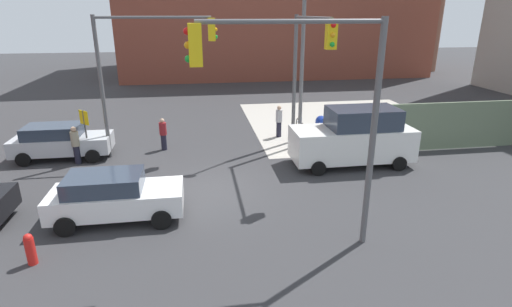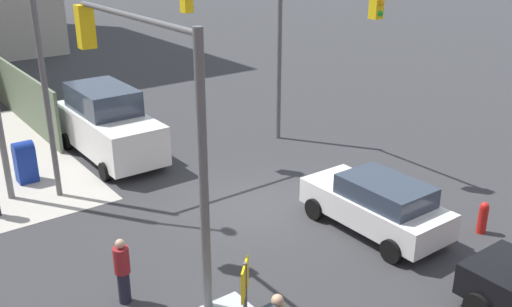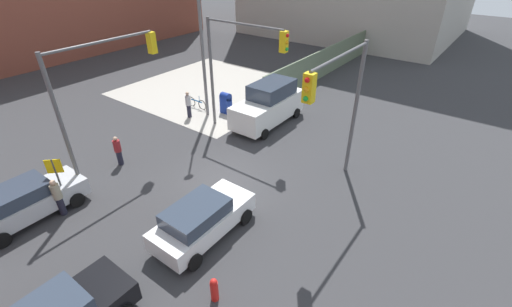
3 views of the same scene
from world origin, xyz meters
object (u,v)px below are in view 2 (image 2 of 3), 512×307
(traffic_signal_nw_corner, at_px, (148,107))
(mailbox_blue, at_px, (25,160))
(traffic_signal_ne_corner, at_px, (106,44))
(fire_hydrant, at_px, (483,217))
(hatchback_white, at_px, (377,204))
(pedestrian_waiting, at_px, (122,270))
(traffic_signal_se_corner, at_px, (314,31))
(van_white_delivery, at_px, (108,124))

(traffic_signal_nw_corner, distance_m, mailbox_blue, 9.47)
(traffic_signal_ne_corner, xyz_separation_m, fire_hydrant, (-9.50, -6.67, -4.14))
(traffic_signal_ne_corner, xyz_separation_m, hatchback_white, (-7.64, -4.36, -3.78))
(hatchback_white, distance_m, pedestrian_waiting, 7.18)
(fire_hydrant, bearing_deg, pedestrian_waiting, 72.30)
(traffic_signal_ne_corner, relative_size, pedestrian_waiting, 3.99)
(pedestrian_waiting, bearing_deg, hatchback_white, -79.63)
(fire_hydrant, bearing_deg, traffic_signal_ne_corner, 35.07)
(traffic_signal_se_corner, distance_m, mailbox_blue, 10.87)
(traffic_signal_se_corner, xyz_separation_m, fire_hydrant, (-7.57, 0.30, -4.12))
(traffic_signal_nw_corner, relative_size, pedestrian_waiting, 3.99)
(fire_hydrant, distance_m, van_white_delivery, 13.13)
(traffic_signal_ne_corner, bearing_deg, pedestrian_waiting, 157.22)
(mailbox_blue, distance_m, fire_hydrant, 14.50)
(traffic_signal_se_corner, relative_size, traffic_signal_ne_corner, 1.00)
(traffic_signal_se_corner, relative_size, fire_hydrant, 6.91)
(traffic_signal_ne_corner, bearing_deg, mailbox_blue, 56.10)
(traffic_signal_ne_corner, xyz_separation_m, mailbox_blue, (1.70, 2.53, -3.86))
(mailbox_blue, bearing_deg, traffic_signal_ne_corner, -123.90)
(fire_hydrant, bearing_deg, hatchback_white, 51.16)
(traffic_signal_nw_corner, bearing_deg, traffic_signal_se_corner, -60.96)
(van_white_delivery, bearing_deg, pedestrian_waiting, 158.55)
(mailbox_blue, distance_m, pedestrian_waiting, 8.20)
(hatchback_white, bearing_deg, traffic_signal_ne_corner, 29.70)
(traffic_signal_nw_corner, relative_size, traffic_signal_se_corner, 1.00)
(traffic_signal_se_corner, height_order, pedestrian_waiting, traffic_signal_se_corner)
(mailbox_blue, relative_size, hatchback_white, 0.33)
(traffic_signal_ne_corner, bearing_deg, van_white_delivery, -17.28)
(traffic_signal_se_corner, bearing_deg, mailbox_blue, 69.07)
(mailbox_blue, xyz_separation_m, van_white_delivery, (0.45, -3.20, 0.52))
(traffic_signal_ne_corner, height_order, mailbox_blue, traffic_signal_ne_corner)
(traffic_signal_se_corner, height_order, traffic_signal_ne_corner, same)
(fire_hydrant, distance_m, hatchback_white, 2.99)
(traffic_signal_nw_corner, distance_m, fire_hydrant, 9.97)
(van_white_delivery, bearing_deg, traffic_signal_nw_corner, 163.45)
(van_white_delivery, bearing_deg, fire_hydrant, -152.76)
(van_white_delivery, bearing_deg, mailbox_blue, 98.08)
(traffic_signal_se_corner, height_order, hatchback_white, traffic_signal_se_corner)
(mailbox_blue, height_order, van_white_delivery, van_white_delivery)
(mailbox_blue, height_order, hatchback_white, hatchback_white)
(traffic_signal_ne_corner, xyz_separation_m, van_white_delivery, (2.15, -0.67, -3.34))
(traffic_signal_se_corner, bearing_deg, traffic_signal_nw_corner, 119.04)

